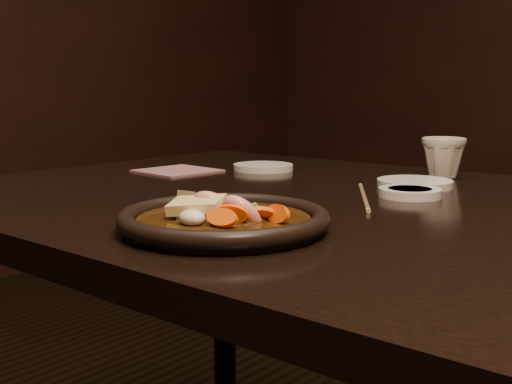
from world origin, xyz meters
The scene contains 9 objects.
table centered at (0.00, 0.00, 0.67)m, with size 1.60×0.90×0.75m.
plate centered at (-0.13, -0.27, 0.76)m, with size 0.26×0.26×0.03m.
stirfry centered at (-0.13, -0.27, 0.77)m, with size 0.18×0.13×0.05m.
soy_dish centered at (-0.06, 0.10, 0.76)m, with size 0.10×0.10×0.01m, color white.
saucer_left centered at (-0.45, 0.20, 0.76)m, with size 0.12×0.12×0.01m, color white.
saucer_right centered at (-0.10, 0.19, 0.76)m, with size 0.13×0.13×0.01m, color white.
tea_cup centered at (-0.11, 0.33, 0.79)m, with size 0.08×0.08×0.08m, color beige.
chopsticks centered at (-0.11, 0.03, 0.75)m, with size 0.14×0.20×0.01m.
napkin centered at (-0.57, 0.07, 0.75)m, with size 0.14×0.14×0.00m, color #A2646D.
Camera 1 is at (0.39, -0.83, 0.92)m, focal length 45.00 mm.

